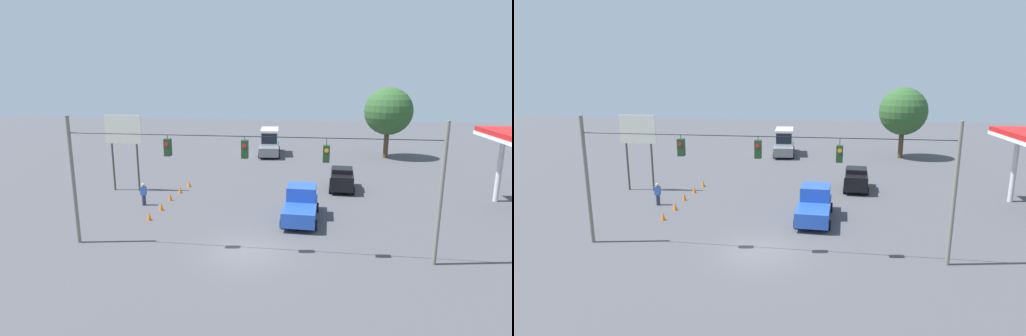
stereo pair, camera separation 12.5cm
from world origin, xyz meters
TOP-DOWN VIEW (x-y plane):
  - ground_plane at (0.00, 0.00)m, footprint 140.00×140.00m
  - overhead_signal_span at (0.02, 0.18)m, footprint 19.07×0.38m
  - pickup_truck_blue_crossing_near at (-2.69, -5.55)m, footprint 2.38×5.42m
  - sedan_black_oncoming_far at (-5.77, -13.02)m, footprint 2.17×4.08m
  - box_truck_grey_withflow_deep at (1.88, -28.02)m, footprint 2.90×7.28m
  - traffic_cone_nearest at (7.00, -3.78)m, footprint 0.30×0.30m
  - traffic_cone_second at (6.99, -5.84)m, footprint 0.30×0.30m
  - traffic_cone_third at (7.18, -8.15)m, footprint 0.30×0.30m
  - traffic_cone_fourth at (7.09, -10.17)m, footprint 0.30×0.30m
  - traffic_cone_fifth at (6.97, -12.13)m, footprint 0.30×0.30m
  - roadside_billboard at (11.66, -10.31)m, footprint 3.02×0.16m
  - pedestrian at (8.65, -6.76)m, footprint 0.40×0.28m
  - tree_horizon_left at (-11.68, -27.82)m, footprint 5.38×5.38m

SIDE VIEW (x-z plane):
  - ground_plane at x=0.00m, z-range 0.00..0.00m
  - traffic_cone_nearest at x=7.00m, z-range 0.00..0.55m
  - traffic_cone_second at x=6.99m, z-range 0.00..0.55m
  - traffic_cone_third at x=7.18m, z-range 0.00..0.55m
  - traffic_cone_fourth at x=7.09m, z-range 0.00..0.55m
  - traffic_cone_fifth at x=6.97m, z-range 0.00..0.55m
  - pedestrian at x=8.65m, z-range 0.00..1.63m
  - sedan_black_oncoming_far at x=-5.77m, z-range 0.04..1.89m
  - pickup_truck_blue_crossing_near at x=-2.69m, z-range -0.08..2.04m
  - box_truck_grey_withflow_deep at x=1.88m, z-range -0.03..3.07m
  - overhead_signal_span at x=0.02m, z-range 0.75..7.83m
  - roadside_billboard at x=11.66m, z-range 1.35..7.51m
  - tree_horizon_left at x=-11.68m, z-range 1.32..9.40m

